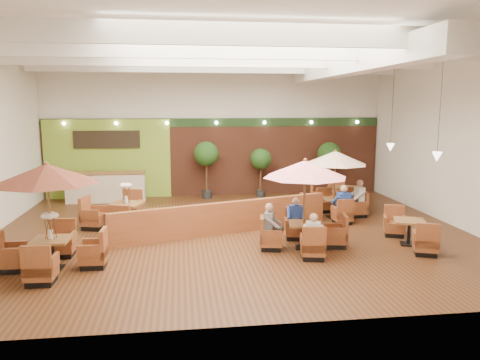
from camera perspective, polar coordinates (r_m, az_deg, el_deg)
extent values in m
plane|color=#381E0F|center=(14.08, -0.95, -6.38)|extent=(14.00, 14.00, 0.00)
cube|color=silver|center=(19.57, -2.96, 6.15)|extent=(14.00, 0.04, 5.50)
cube|color=silver|center=(7.70, 4.02, 1.51)|extent=(14.00, 0.04, 5.50)
cube|color=silver|center=(15.98, 24.91, 4.64)|extent=(0.04, 12.00, 5.50)
cube|color=white|center=(13.68, -1.02, 16.41)|extent=(14.00, 12.00, 0.04)
cube|color=brown|center=(19.60, -2.92, 2.78)|extent=(13.90, 0.10, 3.20)
cube|color=#1E3819|center=(19.48, -2.95, 7.02)|extent=(13.90, 0.12, 0.35)
cube|color=#83A830|center=(19.70, -15.79, 2.48)|extent=(5.00, 0.08, 3.20)
cube|color=black|center=(19.54, -15.92, 4.78)|extent=(2.60, 0.08, 0.70)
cube|color=white|center=(14.43, 13.34, 13.60)|extent=(0.60, 11.00, 0.60)
cube|color=white|center=(9.70, 1.74, 17.32)|extent=(13.60, 0.12, 0.45)
cube|color=white|center=(12.35, -0.32, 15.56)|extent=(13.60, 0.12, 0.45)
cube|color=white|center=(14.92, -1.59, 14.45)|extent=(13.60, 0.12, 0.45)
cube|color=white|center=(17.60, -2.51, 13.64)|extent=(13.60, 0.12, 0.45)
cylinder|color=black|center=(14.47, 23.27, 8.93)|extent=(0.01, 0.01, 3.20)
cone|color=white|center=(14.54, 22.88, 2.62)|extent=(0.28, 0.28, 0.28)
cylinder|color=black|center=(17.12, 18.13, 9.14)|extent=(0.01, 0.01, 3.20)
cone|color=white|center=(17.19, 17.87, 3.80)|extent=(0.28, 0.28, 0.28)
sphere|color=#FFEAC6|center=(19.71, -20.68, 6.47)|extent=(0.14, 0.14, 0.14)
sphere|color=#FFEAC6|center=(19.36, -14.87, 6.71)|extent=(0.14, 0.14, 0.14)
sphere|color=#FFEAC6|center=(19.20, -8.90, 6.89)|extent=(0.14, 0.14, 0.14)
sphere|color=#FFEAC6|center=(19.26, -2.90, 6.99)|extent=(0.14, 0.14, 0.14)
sphere|color=#FFEAC6|center=(19.51, 3.01, 7.02)|extent=(0.14, 0.14, 0.14)
sphere|color=#FFEAC6|center=(19.97, 8.70, 6.98)|extent=(0.14, 0.14, 0.14)
sphere|color=#FFEAC6|center=(20.61, 14.09, 6.87)|extent=(0.14, 0.14, 0.14)
cube|color=beige|center=(19.08, -15.98, -0.93)|extent=(3.00, 0.70, 1.10)
cube|color=brown|center=(18.99, -16.06, 0.86)|extent=(3.00, 0.75, 0.06)
cube|color=brown|center=(13.82, -1.83, -4.65)|extent=(6.58, 2.35, 0.95)
cube|color=brown|center=(11.68, -22.02, -6.79)|extent=(0.84, 0.84, 0.06)
cylinder|color=black|center=(11.78, -21.92, -8.38)|extent=(0.10, 0.10, 0.64)
cube|color=black|center=(11.88, -21.82, -9.94)|extent=(0.45, 0.45, 0.04)
cube|color=brown|center=(10.95, -23.10, -10.14)|extent=(0.62, 0.62, 0.31)
cube|color=brown|center=(10.63, -23.53, -9.10)|extent=(0.60, 0.11, 0.68)
cube|color=brown|center=(10.98, -24.58, -9.13)|extent=(0.09, 0.53, 0.27)
cube|color=brown|center=(10.81, -21.73, -9.22)|extent=(0.09, 0.53, 0.27)
cube|color=black|center=(11.03, -23.03, -11.23)|extent=(0.55, 0.55, 0.14)
cube|color=brown|center=(12.65, -20.87, -7.44)|extent=(0.62, 0.62, 0.31)
cube|color=brown|center=(12.81, -20.71, -5.88)|extent=(0.60, 0.11, 0.68)
cube|color=brown|center=(12.53, -19.67, -6.61)|extent=(0.09, 0.53, 0.27)
cube|color=brown|center=(12.67, -22.15, -6.58)|extent=(0.09, 0.53, 0.27)
cube|color=black|center=(12.71, -20.81, -8.40)|extent=(0.55, 0.55, 0.14)
cube|color=brown|center=(12.06, -26.18, -8.59)|extent=(0.62, 0.62, 0.31)
cube|color=brown|center=(11.91, -25.12, -7.28)|extent=(0.11, 0.60, 0.68)
cube|color=brown|center=(12.26, -25.80, -7.34)|extent=(0.53, 0.09, 0.27)
cube|color=brown|center=(11.75, -26.72, -8.09)|extent=(0.53, 0.09, 0.27)
cube|color=black|center=(12.13, -26.11, -9.60)|extent=(0.55, 0.55, 0.14)
cube|color=brown|center=(11.60, -17.45, -8.75)|extent=(0.62, 0.62, 0.31)
cube|color=brown|center=(11.56, -18.76, -7.38)|extent=(0.11, 0.60, 0.68)
cube|color=brown|center=(11.28, -17.77, -8.24)|extent=(0.53, 0.09, 0.27)
cube|color=brown|center=(11.80, -17.22, -7.44)|extent=(0.53, 0.09, 0.27)
cube|color=black|center=(11.67, -17.39, -9.79)|extent=(0.55, 0.55, 0.14)
cylinder|color=brown|center=(11.56, -22.17, -4.34)|extent=(0.06, 0.06, 2.42)
cone|color=#5C291B|center=(11.37, -22.48, 0.72)|extent=(2.32, 2.32, 0.45)
sphere|color=brown|center=(11.34, -22.55, 1.87)|extent=(0.10, 0.10, 0.10)
cylinder|color=silver|center=(11.65, -22.06, -6.13)|extent=(0.10, 0.10, 0.22)
cube|color=brown|center=(12.50, 7.79, -5.32)|extent=(0.92, 0.92, 0.06)
cylinder|color=black|center=(12.58, 7.76, -6.75)|extent=(0.09, 0.09, 0.61)
cube|color=black|center=(12.68, 7.72, -8.15)|extent=(0.49, 0.49, 0.04)
cube|color=brown|center=(11.79, 8.87, -8.20)|extent=(0.67, 0.67, 0.30)
cube|color=brown|center=(11.51, 9.45, -7.21)|extent=(0.58, 0.20, 0.65)
cube|color=brown|center=(11.72, 7.58, -7.34)|extent=(0.17, 0.51, 0.26)
cube|color=brown|center=(11.77, 10.20, -7.33)|extent=(0.17, 0.51, 0.26)
cube|color=black|center=(11.86, 8.84, -9.18)|extent=(0.59, 0.59, 0.13)
cube|color=brown|center=(13.42, 6.77, -6.00)|extent=(0.67, 0.67, 0.30)
cube|color=brown|center=(13.56, 6.37, -4.62)|extent=(0.58, 0.20, 0.65)
cube|color=brown|center=(13.39, 7.94, -5.24)|extent=(0.17, 0.51, 0.26)
cube|color=brown|center=(13.36, 5.63, -5.24)|extent=(0.17, 0.51, 0.26)
cube|color=black|center=(13.48, 6.75, -6.88)|extent=(0.59, 0.59, 0.13)
cube|color=brown|center=(12.41, 3.80, -7.23)|extent=(0.67, 0.67, 0.30)
cube|color=brown|center=(12.42, 4.85, -5.89)|extent=(0.20, 0.58, 0.65)
cube|color=brown|center=(12.61, 3.79, -6.08)|extent=(0.51, 0.17, 0.26)
cube|color=brown|center=(12.10, 3.82, -6.74)|extent=(0.51, 0.17, 0.26)
cube|color=black|center=(12.47, 3.79, -8.16)|extent=(0.59, 0.59, 0.13)
cube|color=brown|center=(12.85, 11.56, -6.81)|extent=(0.67, 0.67, 0.30)
cube|color=brown|center=(12.67, 10.65, -5.72)|extent=(0.20, 0.58, 0.65)
cube|color=brown|center=(12.55, 11.77, -6.33)|extent=(0.51, 0.17, 0.26)
cube|color=brown|center=(13.06, 11.42, -5.71)|extent=(0.51, 0.17, 0.26)
cube|color=black|center=(12.91, 11.53, -7.72)|extent=(0.59, 0.59, 0.13)
cylinder|color=brown|center=(12.39, 7.84, -3.12)|extent=(0.06, 0.06, 2.31)
cone|color=#F57682|center=(12.22, 7.94, 1.36)|extent=(2.22, 2.22, 0.45)
sphere|color=brown|center=(12.19, 7.96, 2.43)|extent=(0.10, 0.10, 0.10)
cube|color=brown|center=(16.05, 11.38, -2.29)|extent=(0.80, 0.80, 0.05)
cylinder|color=black|center=(16.12, 11.35, -3.37)|extent=(0.09, 0.09, 0.59)
cube|color=black|center=(16.19, 11.31, -4.44)|extent=(0.42, 0.42, 0.04)
cube|color=brown|center=(15.36, 12.34, -4.26)|extent=(0.58, 0.58, 0.28)
cube|color=brown|center=(15.08, 12.62, -3.48)|extent=(0.55, 0.12, 0.62)
cube|color=brown|center=(15.22, 11.47, -3.67)|extent=(0.10, 0.49, 0.25)
cube|color=brown|center=(15.42, 13.24, -3.56)|extent=(0.10, 0.49, 0.25)
cube|color=black|center=(15.40, 12.32, -5.00)|extent=(0.52, 0.52, 0.12)
cube|color=brown|center=(16.91, 10.43, -2.97)|extent=(0.58, 0.58, 0.28)
cube|color=brown|center=(17.08, 10.27, -1.93)|extent=(0.55, 0.12, 0.62)
cube|color=brown|center=(16.97, 11.25, -2.34)|extent=(0.10, 0.49, 0.25)
cube|color=brown|center=(16.78, 9.63, -2.42)|extent=(0.10, 0.49, 0.25)
cube|color=black|center=(16.95, 10.41, -3.64)|extent=(0.52, 0.52, 0.12)
cube|color=brown|center=(15.88, 8.45, -3.70)|extent=(0.58, 0.58, 0.28)
cube|color=brown|center=(15.88, 9.29, -2.74)|extent=(0.12, 0.55, 0.62)
cube|color=brown|center=(16.08, 8.16, -2.89)|extent=(0.49, 0.10, 0.25)
cube|color=brown|center=(15.61, 8.78, -3.27)|extent=(0.49, 0.10, 0.25)
cube|color=black|center=(15.93, 8.44, -4.42)|extent=(0.52, 0.52, 0.12)
cube|color=brown|center=(16.42, 14.13, -3.46)|extent=(0.58, 0.58, 0.28)
cube|color=brown|center=(16.29, 13.39, -2.57)|extent=(0.12, 0.55, 0.62)
cube|color=brown|center=(16.15, 14.54, -3.04)|extent=(0.49, 0.10, 0.25)
cube|color=brown|center=(16.61, 13.78, -2.68)|extent=(0.49, 0.10, 0.25)
cube|color=black|center=(16.46, 14.10, -4.15)|extent=(0.52, 0.52, 0.12)
cylinder|color=brown|center=(15.97, 11.43, -0.63)|extent=(0.06, 0.06, 2.22)
cone|color=beige|center=(15.84, 11.54, 2.68)|extent=(2.13, 2.13, 0.45)
sphere|color=brown|center=(15.82, 11.57, 3.50)|extent=(0.10, 0.10, 0.10)
cube|color=brown|center=(14.80, -13.67, -2.87)|extent=(1.10, 1.10, 0.06)
cylinder|color=black|center=(14.88, -13.62, -4.25)|extent=(0.11, 0.11, 0.69)
cube|color=black|center=(14.97, -13.57, -5.62)|extent=(0.58, 0.58, 0.04)
cube|color=brown|center=(13.93, -14.04, -5.49)|extent=(0.81, 0.81, 0.34)
cube|color=brown|center=(13.60, -13.90, -4.48)|extent=(0.65, 0.28, 0.74)
cube|color=brown|center=(14.00, -15.23, -4.58)|extent=(0.24, 0.58, 0.29)
cube|color=brown|center=(13.77, -12.90, -4.72)|extent=(0.24, 0.58, 0.29)
cube|color=black|center=(14.00, -14.01, -6.45)|extent=(0.71, 0.71, 0.15)
cube|color=brown|center=(15.86, -13.23, -3.68)|extent=(0.81, 0.81, 0.34)
cube|color=brown|center=(16.06, -13.45, -2.38)|extent=(0.65, 0.28, 0.74)
cube|color=brown|center=(15.71, -12.22, -2.99)|extent=(0.24, 0.58, 0.29)
cube|color=brown|center=(15.93, -14.28, -2.89)|extent=(0.24, 0.58, 0.29)
cube|color=black|center=(15.92, -13.20, -4.53)|extent=(0.71, 0.71, 0.15)
cube|color=brown|center=(15.04, -17.40, -4.56)|extent=(0.81, 0.81, 0.34)
cube|color=brown|center=(15.00, -16.42, -3.32)|extent=(0.28, 0.65, 0.74)
cube|color=brown|center=(15.26, -16.94, -3.54)|extent=(0.58, 0.24, 0.29)
cube|color=brown|center=(14.73, -17.96, -4.04)|extent=(0.58, 0.24, 0.29)
cube|color=black|center=(15.10, -17.36, -5.45)|extent=(0.71, 0.71, 0.15)
cylinder|color=silver|center=(14.77, -13.69, -2.33)|extent=(0.10, 0.10, 0.22)
cube|color=brown|center=(13.50, 19.98, -4.71)|extent=(1.01, 1.01, 0.06)
cylinder|color=black|center=(13.58, 19.90, -6.04)|extent=(0.09, 0.09, 0.61)
cube|color=black|center=(13.66, 19.83, -7.35)|extent=(0.54, 0.54, 0.04)
cube|color=brown|center=(12.85, 21.68, -7.29)|extent=(0.74, 0.74, 0.30)
cube|color=brown|center=(12.64, 22.58, -6.32)|extent=(0.57, 0.29, 0.65)
cube|color=brown|center=(12.77, 20.53, -6.47)|extent=(0.25, 0.50, 0.26)
cube|color=brown|center=(12.85, 22.91, -6.52)|extent=(0.25, 0.50, 0.26)
cube|color=black|center=(12.91, 21.62, -8.19)|extent=(0.65, 0.65, 0.13)
cube|color=brown|center=(14.35, 18.29, -5.41)|extent=(0.74, 0.74, 0.30)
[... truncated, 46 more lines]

